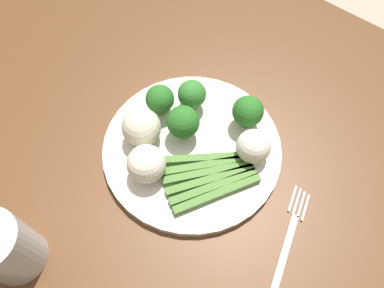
% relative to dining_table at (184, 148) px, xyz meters
% --- Properties ---
extents(ground_plane, '(6.00, 6.00, 0.02)m').
position_rel_dining_table_xyz_m(ground_plane, '(0.00, 0.00, -0.67)').
color(ground_plane, '#B7A88E').
extents(dining_table, '(1.49, 0.89, 0.76)m').
position_rel_dining_table_xyz_m(dining_table, '(0.00, 0.00, 0.00)').
color(dining_table, brown).
rests_on(dining_table, ground_plane).
extents(plate, '(0.29, 0.29, 0.01)m').
position_rel_dining_table_xyz_m(plate, '(0.05, -0.03, 0.11)').
color(plate, silver).
rests_on(plate, dining_table).
extents(asparagus_bundle, '(0.14, 0.16, 0.01)m').
position_rel_dining_table_xyz_m(asparagus_bundle, '(0.11, -0.06, 0.12)').
color(asparagus_bundle, '#47752D').
rests_on(asparagus_bundle, plate).
extents(broccoli_back, '(0.05, 0.05, 0.06)m').
position_rel_dining_table_xyz_m(broccoli_back, '(0.09, 0.06, 0.15)').
color(broccoli_back, '#568E33').
rests_on(broccoli_back, plate).
extents(broccoli_back_right, '(0.05, 0.05, 0.06)m').
position_rel_dining_table_xyz_m(broccoli_back_right, '(-0.03, -0.02, 0.15)').
color(broccoli_back_right, '#568E33').
rests_on(broccoli_back_right, plate).
extents(broccoli_right, '(0.05, 0.05, 0.06)m').
position_rel_dining_table_xyz_m(broccoli_right, '(0.00, 0.03, 0.15)').
color(broccoli_right, '#609E3D').
rests_on(broccoli_right, plate).
extents(broccoli_near_center, '(0.05, 0.05, 0.06)m').
position_rel_dining_table_xyz_m(broccoli_near_center, '(0.03, -0.03, 0.15)').
color(broccoli_near_center, '#568E33').
rests_on(broccoli_near_center, plate).
extents(cauliflower_front, '(0.06, 0.06, 0.06)m').
position_rel_dining_table_xyz_m(cauliflower_front, '(0.03, -0.12, 0.14)').
color(cauliflower_front, white).
rests_on(cauliflower_front, plate).
extents(cauliflower_mid, '(0.06, 0.06, 0.06)m').
position_rel_dining_table_xyz_m(cauliflower_mid, '(-0.02, -0.08, 0.15)').
color(cauliflower_mid, beige).
rests_on(cauliflower_mid, plate).
extents(cauliflower_edge, '(0.05, 0.05, 0.05)m').
position_rel_dining_table_xyz_m(cauliflower_edge, '(0.14, 0.01, 0.14)').
color(cauliflower_edge, white).
rests_on(cauliflower_edge, plate).
extents(fork, '(0.07, 0.16, 0.00)m').
position_rel_dining_table_xyz_m(fork, '(0.26, -0.05, 0.10)').
color(fork, silver).
rests_on(fork, dining_table).
extents(water_glass, '(0.08, 0.08, 0.10)m').
position_rel_dining_table_xyz_m(water_glass, '(-0.02, -0.33, 0.15)').
color(water_glass, silver).
rests_on(water_glass, dining_table).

